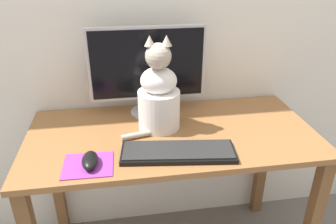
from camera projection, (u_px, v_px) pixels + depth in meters
name	position (u px, v px, depth m)	size (l,w,h in m)	color
desk	(172.00, 155.00, 1.44)	(1.22, 0.59, 0.74)	brown
monitor	(148.00, 68.00, 1.46)	(0.52, 0.17, 0.41)	#B2B2B7
keyboard	(178.00, 152.00, 1.23)	(0.44, 0.20, 0.02)	black
mousepad_left	(88.00, 165.00, 1.17)	(0.18, 0.16, 0.00)	purple
computer_mouse_left	(90.00, 160.00, 1.16)	(0.06, 0.11, 0.04)	black
cat	(159.00, 95.00, 1.36)	(0.27, 0.21, 0.40)	white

